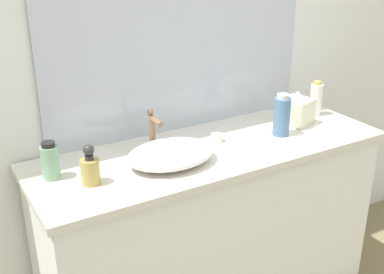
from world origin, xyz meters
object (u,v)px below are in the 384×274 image
at_px(lotion_bottle, 316,99).
at_px(perfume_bottle, 50,161).
at_px(soap_dispenser, 90,168).
at_px(tissue_box, 297,110).
at_px(sink_basin, 171,154).
at_px(spray_can, 282,116).
at_px(candle_jar, 217,138).

bearing_deg(lotion_bottle, perfume_bottle, -179.47).
distance_m(soap_dispenser, tissue_box, 1.07).
distance_m(soap_dispenser, perfume_bottle, 0.16).
distance_m(sink_basin, soap_dispenser, 0.34).
distance_m(spray_can, tissue_box, 0.17).
height_order(perfume_bottle, spray_can, spray_can).
bearing_deg(soap_dispenser, lotion_bottle, 6.06).
height_order(spray_can, candle_jar, spray_can).
distance_m(lotion_bottle, tissue_box, 0.17).
bearing_deg(candle_jar, soap_dispenser, -171.25).
bearing_deg(lotion_bottle, sink_basin, -171.84).
relative_size(sink_basin, candle_jar, 7.04).
bearing_deg(perfume_bottle, tissue_box, -1.60).
bearing_deg(sink_basin, lotion_bottle, 8.16).
relative_size(lotion_bottle, candle_jar, 3.39).
bearing_deg(spray_can, candle_jar, 164.17).
xyz_separation_m(lotion_bottle, tissue_box, (-0.17, -0.05, -0.01)).
bearing_deg(spray_can, lotion_bottle, 20.15).
height_order(sink_basin, spray_can, spray_can).
bearing_deg(soap_dispenser, spray_can, 0.81).
height_order(sink_basin, soap_dispenser, soap_dispenser).
xyz_separation_m(sink_basin, lotion_bottle, (0.90, 0.13, 0.04)).
bearing_deg(perfume_bottle, candle_jar, -1.80).
distance_m(sink_basin, lotion_bottle, 0.91).
bearing_deg(soap_dispenser, candle_jar, 8.75).
bearing_deg(soap_dispenser, sink_basin, 0.40).
xyz_separation_m(soap_dispenser, lotion_bottle, (1.23, 0.13, 0.02)).
relative_size(soap_dispenser, spray_can, 0.81).
bearing_deg(spray_can, sink_basin, -178.95).
bearing_deg(candle_jar, lotion_bottle, 3.32).
relative_size(perfume_bottle, tissue_box, 0.89).
relative_size(tissue_box, candle_jar, 3.19).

